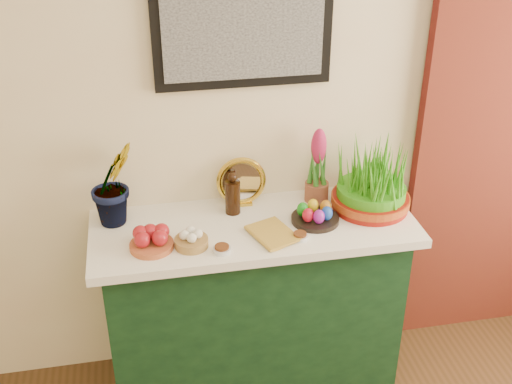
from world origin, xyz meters
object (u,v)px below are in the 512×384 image
Objects in this scene: hyacinth_green at (112,171)px; book at (257,239)px; mirror at (241,182)px; sideboard at (254,307)px; wheatgrass_sabzeh at (372,183)px.

hyacinth_green reaches higher than book.
hyacinth_green reaches higher than mirror.
mirror is (-0.02, 0.18, 0.57)m from sideboard.
mirror is at bearing -26.73° from hyacinth_green.
hyacinth_green is (-0.58, 0.13, 0.71)m from sideboard.
mirror is 0.34m from book.
sideboard is at bearing 63.48° from book.
wheatgrass_sabzeh is at bearing -37.02° from hyacinth_green.
wheatgrass_sabzeh is at bearing -2.37° from book.
wheatgrass_sabzeh is (1.11, -0.10, -0.12)m from hyacinth_green.
mirror is at bearing 165.14° from wheatgrass_sabzeh.
book is at bearing -58.13° from hyacinth_green.
sideboard is 2.67× the size of hyacinth_green.
wheatgrass_sabzeh is (0.56, -0.15, 0.02)m from mirror.
wheatgrass_sabzeh reaches higher than book.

